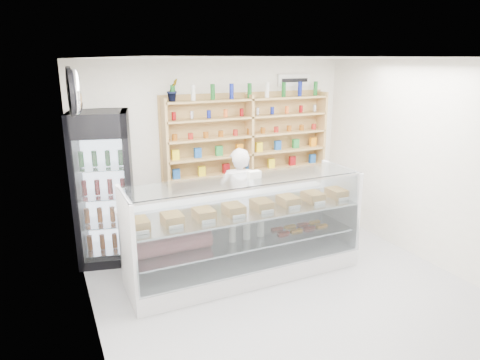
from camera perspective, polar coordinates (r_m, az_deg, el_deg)
room at (r=4.79m, az=8.31°, el=-1.22°), size 5.00×5.00×5.00m
display_counter at (r=5.76m, az=0.58°, el=-9.11°), size 3.08×0.92×1.34m
shop_worker at (r=6.33m, az=-0.15°, el=-2.66°), size 0.67×0.56×1.57m
drinks_cooler at (r=6.23m, az=-17.64°, el=-1.00°), size 0.91×0.90×2.13m
wall_shelving at (r=6.97m, az=1.25°, el=5.93°), size 2.84×0.28×1.33m
potted_plant at (r=6.43m, az=-8.97°, el=11.78°), size 0.22×0.21×0.33m
security_mirror at (r=5.04m, az=-21.11°, el=10.90°), size 0.15×0.50×0.50m
wall_sign at (r=7.43m, az=7.23°, el=13.06°), size 0.62×0.03×0.20m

